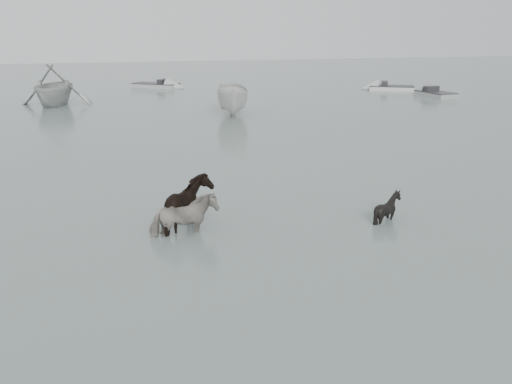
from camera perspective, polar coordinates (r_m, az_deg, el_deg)
ground at (r=15.45m, az=-0.25°, el=-3.84°), size 140.00×140.00×0.00m
pony_pinto at (r=15.02m, az=-7.31°, el=-1.58°), size 1.88×1.10×1.49m
pony_dark at (r=15.55m, az=-6.70°, el=-0.71°), size 1.62×1.80×1.60m
pony_black at (r=16.50m, az=13.05°, el=-0.90°), size 1.16×1.07×1.11m
rowboat_trail at (r=41.13m, az=-19.57°, el=10.18°), size 5.78×6.36×2.90m
boat_small at (r=35.01m, az=-2.31°, el=9.36°), size 2.88×5.35×1.96m
skiff_port at (r=45.55m, az=17.55°, el=9.54°), size 2.24×4.51×0.75m
skiff_mid at (r=50.41m, az=-9.98°, el=10.66°), size 5.39×4.48×0.75m
skiff_star at (r=48.98m, az=13.42°, el=10.30°), size 5.14×3.56×0.75m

